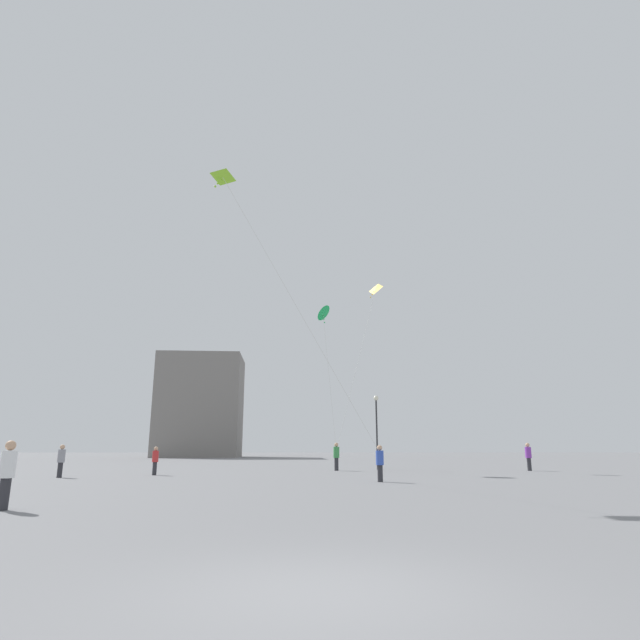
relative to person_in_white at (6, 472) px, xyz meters
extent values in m
plane|color=slate|center=(8.00, -7.66, -0.94)|extent=(300.00, 300.00, 0.00)
cylinder|color=#2D2D33|center=(0.00, 0.00, -0.55)|extent=(0.25, 0.25, 0.78)
cylinder|color=white|center=(0.00, 0.00, 0.18)|extent=(0.37, 0.37, 0.68)
sphere|color=tan|center=(0.00, 0.00, 0.65)|extent=(0.25, 0.25, 0.25)
cylinder|color=#2D2D33|center=(-5.53, 14.31, -0.56)|extent=(0.25, 0.25, 0.76)
cylinder|color=gray|center=(-5.53, 14.31, 0.15)|extent=(0.36, 0.36, 0.66)
sphere|color=tan|center=(-5.53, 14.31, 0.61)|extent=(0.25, 0.25, 0.25)
cylinder|color=#2D2D33|center=(9.09, 22.62, -0.52)|extent=(0.27, 0.27, 0.83)
cylinder|color=#388C47|center=(9.09, 22.62, 0.26)|extent=(0.40, 0.40, 0.73)
sphere|color=tan|center=(9.09, 22.62, 0.76)|extent=(0.27, 0.27, 0.27)
cylinder|color=#2D2D33|center=(10.72, 10.95, -0.57)|extent=(0.24, 0.24, 0.74)
cylinder|color=#3351B7|center=(10.72, 10.95, 0.13)|extent=(0.35, 0.35, 0.65)
sphere|color=tan|center=(10.72, 10.95, 0.57)|extent=(0.24, 0.24, 0.24)
cylinder|color=#2D2D33|center=(-1.38, 16.83, -0.58)|extent=(0.23, 0.23, 0.72)
cylinder|color=red|center=(-1.38, 16.83, 0.09)|extent=(0.34, 0.34, 0.62)
sphere|color=tan|center=(-1.38, 16.83, 0.52)|extent=(0.23, 0.23, 0.23)
cylinder|color=#2D2D33|center=(21.98, 22.37, -0.52)|extent=(0.27, 0.27, 0.83)
cylinder|color=purple|center=(21.98, 22.37, 0.25)|extent=(0.40, 0.40, 0.72)
sphere|color=tan|center=(21.98, 22.37, 0.74)|extent=(0.27, 0.27, 0.27)
pyramid|color=#8CD12D|center=(3.58, 7.57, 12.47)|extent=(1.04, 0.92, 0.46)
sphere|color=#8CD12D|center=(3.50, 7.44, 12.24)|extent=(0.10, 0.10, 0.10)
sphere|color=#8CD12D|center=(3.42, 7.33, 12.03)|extent=(0.10, 0.10, 0.10)
sphere|color=#8CD12D|center=(3.33, 7.21, 11.82)|extent=(0.10, 0.10, 0.10)
cylinder|color=silver|center=(7.16, 9.25, 6.41)|extent=(7.15, 3.42, 12.10)
pyramid|color=yellow|center=(12.39, 25.91, 12.83)|extent=(1.04, 1.21, 0.73)
sphere|color=yellow|center=(12.27, 25.96, 12.60)|extent=(0.10, 0.10, 0.10)
sphere|color=yellow|center=(12.13, 25.99, 12.39)|extent=(0.10, 0.10, 0.10)
sphere|color=yellow|center=(12.00, 26.02, 12.18)|extent=(0.10, 0.10, 0.10)
cylinder|color=silver|center=(10.75, 24.28, 6.59)|extent=(3.34, 3.33, 12.46)
cone|color=green|center=(8.17, 21.65, 9.80)|extent=(1.29, 1.46, 1.06)
sphere|color=green|center=(8.21, 21.78, 9.59)|extent=(0.10, 0.10, 0.10)
sphere|color=green|center=(8.24, 21.92, 9.38)|extent=(0.10, 0.10, 0.10)
sphere|color=green|center=(8.28, 22.05, 9.17)|extent=(0.10, 0.10, 0.10)
cylinder|color=silver|center=(8.63, 22.13, 5.08)|extent=(0.93, 1.00, 9.44)
cube|color=gray|center=(-11.00, 70.22, 6.95)|extent=(13.39, 12.58, 15.78)
cylinder|color=#2D2D30|center=(12.03, 24.21, 1.48)|extent=(0.12, 0.12, 4.84)
sphere|color=#EAE5C6|center=(12.03, 24.21, 4.05)|extent=(0.36, 0.36, 0.36)
camera|label=1|loc=(7.98, -13.84, 0.61)|focal=29.34mm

